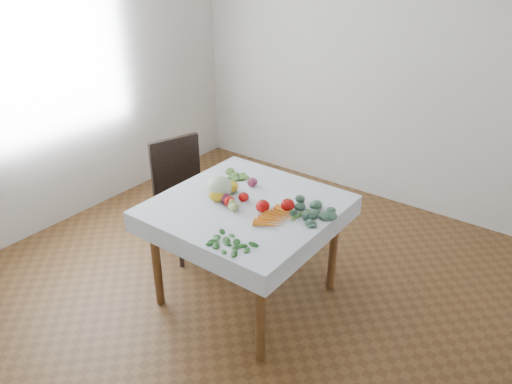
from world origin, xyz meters
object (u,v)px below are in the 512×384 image
Objects in this scene: table at (247,217)px; carrot_bunch at (279,218)px; cabbage at (219,187)px; chair at (183,188)px; heirloom_back at (231,187)px.

carrot_bunch is at bearing -8.72° from table.
carrot_bunch is at bearing -0.71° from cabbage.
cabbage is (0.62, -0.26, 0.30)m from chair.
heirloom_back reaches higher than table.
cabbage is at bearing -22.74° from chair.
chair is 5.43× the size of cabbage.
heirloom_back is (0.63, -0.15, 0.26)m from chair.
heirloom_back is at bearing 166.47° from carrot_bunch.
table is 0.31m from carrot_bunch.
chair is 1.16m from carrot_bunch.
chair is 8.43× the size of heirloom_back.
cabbage is at bearing 179.29° from carrot_bunch.
heirloom_back is (-0.19, 0.07, 0.14)m from table.
table is 0.86m from chair.
table is at bearing -20.48° from heirloom_back.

